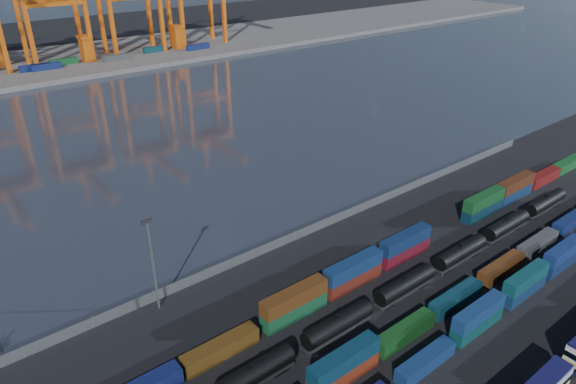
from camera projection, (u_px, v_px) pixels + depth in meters
ground at (405, 314)px, 81.99m from camera, size 700.00×700.00×0.00m
harbor_water at (134, 133)px, 155.05m from camera, size 700.00×700.00×0.00m
far_quay at (36, 66)px, 227.66m from camera, size 700.00×70.00×2.00m
container_row_south at (409, 370)px, 69.07m from camera, size 139.00×2.20×4.69m
container_row_mid at (448, 302)px, 82.37m from camera, size 139.84×2.34×4.99m
container_row_north at (406, 247)px, 95.48m from camera, size 140.75×2.43×5.17m
tanker_string at (337, 325)px, 76.88m from camera, size 136.96×2.78×3.98m
waterfront_fence at (294, 236)px, 101.01m from camera, size 160.12×0.12×2.20m
yard_light_mast at (152, 260)px, 79.20m from camera, size 1.60×0.40×16.60m
quay_containers at (16, 70)px, 210.40m from camera, size 172.58×10.99×2.60m
straddle_carriers at (32, 55)px, 216.20m from camera, size 140.00×7.00×11.10m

